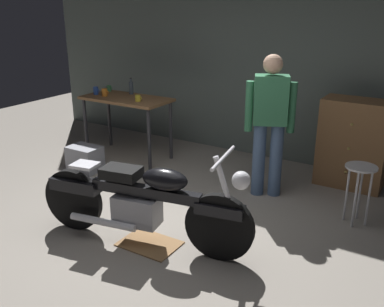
{
  "coord_description": "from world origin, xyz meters",
  "views": [
    {
      "loc": [
        2.33,
        -3.09,
        2.23
      ],
      "look_at": [
        -0.01,
        0.7,
        0.65
      ],
      "focal_mm": 40.69,
      "sensor_mm": 36.0,
      "label": 1
    }
  ],
  "objects": [
    {
      "name": "mug_orange_travel",
      "position": [
        -2.03,
        1.57,
        0.96
      ],
      "size": [
        0.12,
        0.08,
        0.11
      ],
      "color": "orange",
      "rests_on": "workbench"
    },
    {
      "name": "storage_bin",
      "position": [
        -1.86,
        0.91,
        0.17
      ],
      "size": [
        0.44,
        0.32,
        0.34
      ],
      "primitive_type": "cube",
      "color": "gray",
      "rests_on": "ground_plane"
    },
    {
      "name": "mug_blue_enamel",
      "position": [
        -2.22,
        1.58,
        0.96
      ],
      "size": [
        0.11,
        0.07,
        0.11
      ],
      "color": "#2D51AD",
      "rests_on": "workbench"
    },
    {
      "name": "ground_plane",
      "position": [
        0.0,
        0.0,
        0.0
      ],
      "size": [
        12.0,
        12.0,
        0.0
      ],
      "primitive_type": "plane",
      "color": "gray"
    },
    {
      "name": "bottle",
      "position": [
        -1.79,
        1.88,
        1.0
      ],
      "size": [
        0.06,
        0.06,
        0.24
      ],
      "color": "#3F4C59",
      "rests_on": "workbench"
    },
    {
      "name": "person_standing",
      "position": [
        0.56,
        1.48,
        0.93
      ],
      "size": [
        0.53,
        0.36,
        1.67
      ],
      "rotation": [
        0.0,
        0.0,
        3.57
      ],
      "color": "#4A6388",
      "rests_on": "ground_plane"
    },
    {
      "name": "mug_yellow_tall",
      "position": [
        -1.41,
        1.55,
        0.94
      ],
      "size": [
        0.11,
        0.08,
        0.09
      ],
      "color": "yellow",
      "rests_on": "workbench"
    },
    {
      "name": "shop_stool",
      "position": [
        1.64,
        1.3,
        0.5
      ],
      "size": [
        0.32,
        0.32,
        0.64
      ],
      "color": "#B2B2B7",
      "rests_on": "ground_plane"
    },
    {
      "name": "wooden_dresser",
      "position": [
        1.35,
        2.3,
        0.55
      ],
      "size": [
        0.8,
        0.47,
        1.1
      ],
      "color": "brown",
      "rests_on": "ground_plane"
    },
    {
      "name": "workbench",
      "position": [
        -1.71,
        1.66,
        0.79
      ],
      "size": [
        1.3,
        0.64,
        0.9
      ],
      "color": "brown",
      "rests_on": "ground_plane"
    },
    {
      "name": "mug_green_speckled",
      "position": [
        -2.22,
        1.87,
        0.94
      ],
      "size": [
        0.1,
        0.07,
        0.09
      ],
      "color": "#3D7F4C",
      "rests_on": "workbench"
    },
    {
      "name": "drip_tray",
      "position": [
        0.06,
        -0.19,
        0.01
      ],
      "size": [
        0.56,
        0.4,
        0.01
      ],
      "primitive_type": "cube",
      "color": "olive",
      "rests_on": "ground_plane"
    },
    {
      "name": "back_wall",
      "position": [
        0.0,
        2.8,
        1.55
      ],
      "size": [
        8.0,
        0.12,
        3.1
      ],
      "primitive_type": "cube",
      "color": "#56605B",
      "rests_on": "ground_plane"
    },
    {
      "name": "motorcycle",
      "position": [
        -0.0,
        -0.19,
        0.45
      ],
      "size": [
        2.17,
        0.74,
        1.0
      ],
      "rotation": [
        0.0,
        0.0,
        0.18
      ],
      "color": "black",
      "rests_on": "ground_plane"
    }
  ]
}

